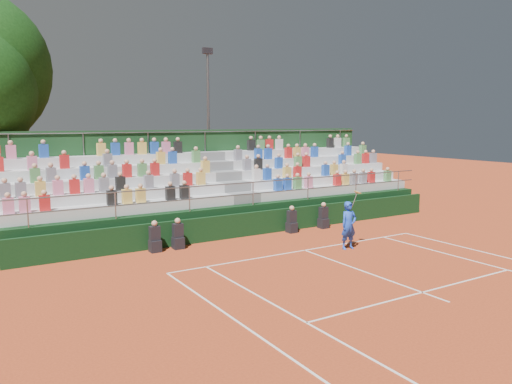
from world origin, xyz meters
TOP-DOWN VIEW (x-y plane):
  - ground at (0.00, 0.00)m, footprint 90.00×90.00m
  - courtside_wall at (0.00, 3.20)m, footprint 20.00×0.15m
  - line_officials at (-1.08, 2.75)m, footprint 8.40×0.40m
  - grandstand at (-0.01, 6.44)m, footprint 20.00×5.20m
  - tennis_player at (1.55, -0.68)m, footprint 0.88×0.49m
  - floodlight_mast at (2.37, 12.83)m, footprint 0.60×0.25m

SIDE VIEW (x-z plane):
  - ground at x=0.00m, z-range 0.00..0.00m
  - line_officials at x=-1.08m, z-range -0.12..1.07m
  - courtside_wall at x=0.00m, z-range 0.00..1.00m
  - tennis_player at x=1.55m, z-range -0.19..2.02m
  - grandstand at x=-0.01m, z-range -1.12..3.28m
  - floodlight_mast at x=2.37m, z-range 0.69..9.83m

